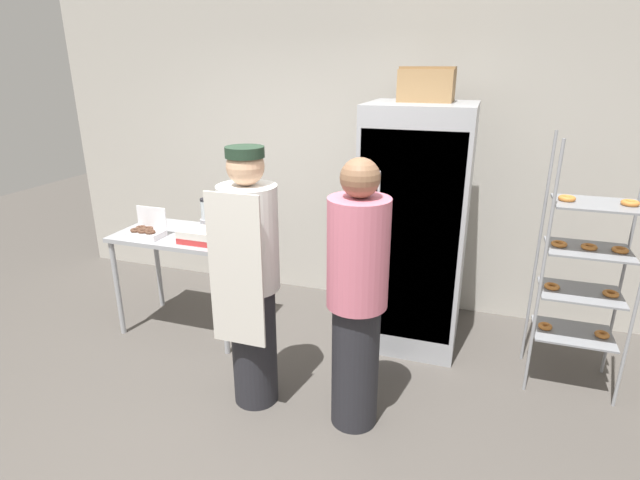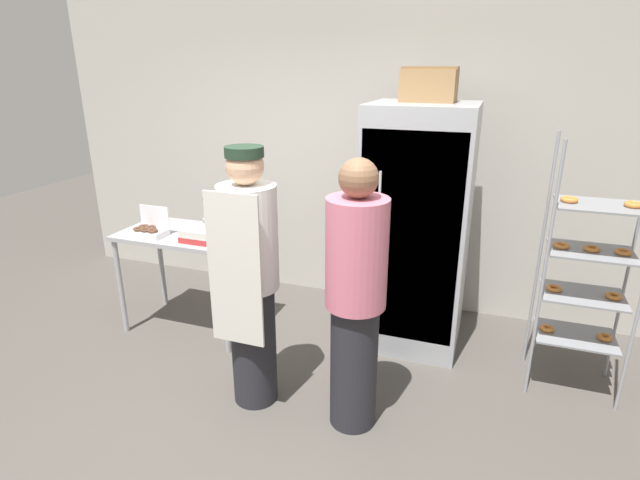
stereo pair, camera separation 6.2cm
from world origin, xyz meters
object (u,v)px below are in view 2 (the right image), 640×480
at_px(blender_pitcher, 210,215).
at_px(baking_rack, 587,272).
at_px(donut_box, 149,230).
at_px(person_customer, 355,298).
at_px(person_baker, 250,278).
at_px(cardboard_storage_box, 429,85).
at_px(refrigerator, 416,229).
at_px(binder_stack, 202,235).

bearing_deg(blender_pitcher, baking_rack, 0.30).
xyz_separation_m(baking_rack, donut_box, (-3.30, -0.34, 0.04)).
bearing_deg(person_customer, person_baker, -179.87).
bearing_deg(person_baker, donut_box, 155.02).
height_order(blender_pitcher, cardboard_storage_box, cardboard_storage_box).
bearing_deg(refrigerator, baking_rack, -12.63).
height_order(refrigerator, person_baker, refrigerator).
height_order(person_baker, person_customer, person_baker).
distance_m(donut_box, binder_stack, 0.49).
height_order(baking_rack, binder_stack, baking_rack).
distance_m(baking_rack, donut_box, 3.31).
relative_size(person_baker, person_customer, 1.01).
relative_size(blender_pitcher, person_baker, 0.15).
xyz_separation_m(blender_pitcher, cardboard_storage_box, (1.72, 0.39, 1.07)).
xyz_separation_m(blender_pitcher, person_customer, (1.55, -0.90, -0.12)).
relative_size(binder_stack, person_customer, 0.18).
relative_size(refrigerator, donut_box, 6.92).
distance_m(blender_pitcher, person_baker, 1.23).
xyz_separation_m(cardboard_storage_box, person_customer, (-0.17, -1.28, -1.19)).
height_order(donut_box, person_baker, person_baker).
bearing_deg(person_baker, person_customer, 0.13).
relative_size(donut_box, person_baker, 0.16).
bearing_deg(cardboard_storage_box, refrigerator, -95.87).
bearing_deg(refrigerator, person_customer, -97.88).
relative_size(donut_box, cardboard_storage_box, 0.70).
bearing_deg(person_customer, blender_pitcher, 149.91).
height_order(binder_stack, person_customer, person_customer).
xyz_separation_m(person_baker, person_customer, (0.70, 0.00, -0.03)).
bearing_deg(baking_rack, refrigerator, 167.37).
xyz_separation_m(baking_rack, binder_stack, (-2.81, -0.31, 0.04)).
bearing_deg(blender_pitcher, refrigerator, 9.48).
height_order(refrigerator, binder_stack, refrigerator).
distance_m(baking_rack, binder_stack, 2.82).
height_order(cardboard_storage_box, person_baker, cardboard_storage_box).
bearing_deg(cardboard_storage_box, person_customer, -97.73).
distance_m(refrigerator, person_customer, 1.20).
xyz_separation_m(refrigerator, person_baker, (-0.87, -1.18, -0.06)).
bearing_deg(donut_box, cardboard_storage_box, 18.79).
bearing_deg(person_customer, refrigerator, 82.12).
distance_m(binder_stack, cardboard_storage_box, 2.09).
relative_size(baking_rack, donut_box, 6.36).
distance_m(baking_rack, person_baker, 2.27).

